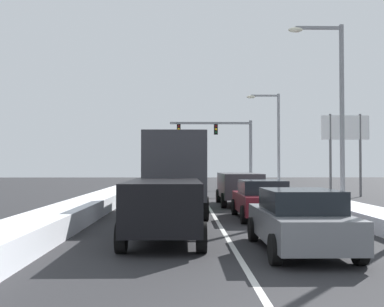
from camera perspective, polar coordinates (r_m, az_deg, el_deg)
name	(u,v)px	position (r m, az deg, el deg)	size (l,w,h in m)	color
ground_plane	(213,214)	(20.27, 2.55, -7.36)	(120.00, 120.00, 0.00)	#28282B
lane_stripe_between_right_lane_and_center_lane	(208,206)	(24.01, 1.98, -6.42)	(0.14, 41.42, 0.01)	silver
snow_bank_right_shoulder	(311,201)	(24.84, 14.34, -5.61)	(1.69, 41.42, 0.53)	white
snow_bank_left_shoulder	(104,200)	(24.29, -10.66, -5.57)	(1.56, 41.42, 0.66)	white
sedan_gray_right_lane_nearest	(299,220)	(11.71, 12.95, -7.91)	(2.00, 4.50, 1.51)	slate
sedan_maroon_right_lane_second	(262,199)	(18.48, 8.49, -5.54)	(2.00, 4.50, 1.51)	maroon
suv_charcoal_right_lane_third	(239,186)	(24.68, 5.76, -3.93)	(2.16, 4.90, 1.67)	#38383D
suv_black_center_lane_nearest	(164,204)	(12.95, -3.39, -6.20)	(2.16, 4.90, 1.67)	black
box_truck_center_lane_second	(176,170)	(19.98, -1.99, -1.98)	(2.53, 7.20, 3.36)	#1E5633
sedan_red_center_lane_third	(175,187)	(28.60, -2.05, -4.10)	(2.00, 4.50, 1.51)	maroon
traffic_light_gantry	(225,139)	(42.94, 4.08, 1.78)	(7.54, 0.47, 6.20)	slate
street_lamp_right_mid	(335,99)	(23.36, 16.99, 6.31)	(2.66, 0.36, 8.79)	gray
street_lamp_right_far	(274,133)	(37.85, 9.95, 2.53)	(2.66, 0.36, 7.79)	gray
roadside_sign_right	(345,136)	(32.72, 18.16, 2.01)	(3.20, 0.16, 5.50)	#59595B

